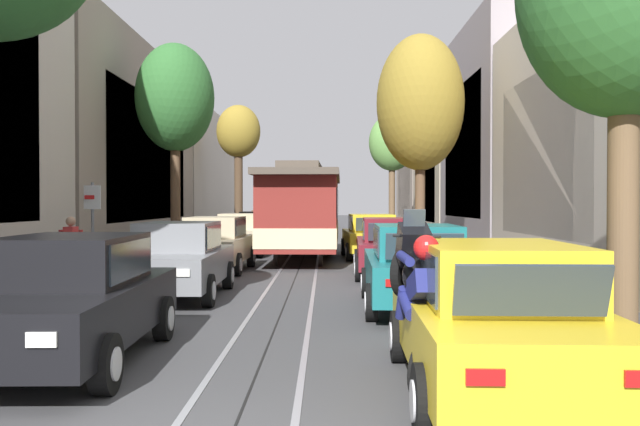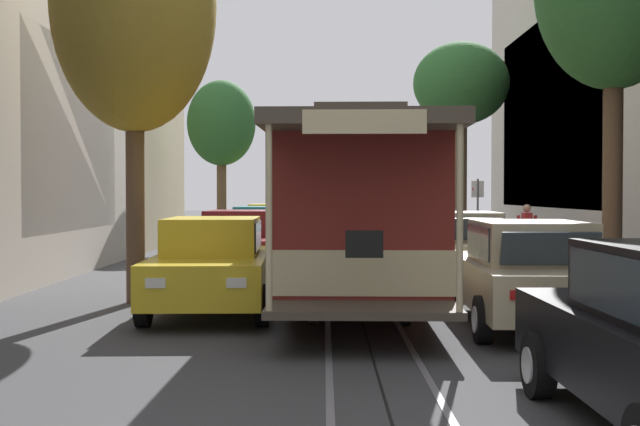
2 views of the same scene
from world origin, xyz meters
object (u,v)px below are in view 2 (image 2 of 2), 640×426
Objects in this scene: street_tree_kerb_left_near at (461,86)px; street_sign_post at (478,210)px; motorcycle_with_rider at (291,220)px; parked_car_grey_second_left at (426,235)px; fire_hydrant at (210,249)px; pedestrian_on_left_pavement at (527,231)px; parked_car_maroon_mid_right at (240,243)px; parked_car_beige_mid_left at (461,247)px; parked_car_teal_second_right at (261,232)px; street_tree_kerb_right_near at (221,125)px; parked_car_yellow_fourth_right at (212,265)px; street_tree_kerb_right_second at (134,7)px; parked_car_beige_fourth_left at (528,274)px; parked_car_yellow_near_right at (271,225)px; parked_car_black_near_left at (408,227)px; cable_car_trolley at (357,212)px.

street_tree_kerb_left_near is 2.96× the size of street_sign_post.
street_tree_kerb_left_near is at bearing 157.96° from motorcycle_with_rider.
parked_car_grey_second_left is 5.20× the size of fire_hydrant.
parked_car_maroon_mid_right is at bearing 21.64° from pedestrian_on_left_pavement.
parked_car_beige_mid_left reaches higher than fire_hydrant.
street_tree_kerb_right_near reaches higher than parked_car_teal_second_right.
street_tree_kerb_left_near is (-1.63, -9.79, 4.82)m from parked_car_beige_mid_left.
parked_car_beige_mid_left and parked_car_yellow_fourth_right have the same top height.
parked_car_beige_mid_left is at bearing -137.78° from parked_car_yellow_fourth_right.
street_tree_kerb_right_near is 14.53m from street_tree_kerb_right_second.
parked_car_beige_mid_left is at bearing -154.14° from street_tree_kerb_right_second.
parked_car_beige_fourth_left is 2.28× the size of motorcycle_with_rider.
fire_hydrant is at bearing 6.57° from street_sign_post.
street_tree_kerb_left_near is 1.18× the size of street_tree_kerb_right_near.
parked_car_beige_fourth_left and parked_car_teal_second_right have the same top height.
parked_car_yellow_near_right is (4.89, -6.98, 0.00)m from parked_car_grey_second_left.
street_tree_kerb_left_near is 8.57m from street_tree_kerb_right_near.
street_tree_kerb_left_near is 0.92× the size of street_tree_kerb_right_second.
street_tree_kerb_right_near is at bearing -80.39° from parked_car_maroon_mid_right.
parked_car_black_near_left and parked_car_grey_second_left have the same top height.
parked_car_beige_mid_left and parked_car_maroon_mid_right have the same top height.
parked_car_teal_second_right is at bearing -17.54° from parked_car_grey_second_left.
parked_car_beige_mid_left is 4.41m from cable_car_trolley.
motorcycle_with_rider is (1.80, -15.74, -0.66)m from cable_car_trolley.
parked_car_beige_mid_left is 2.61× the size of pedestrian_on_left_pavement.
cable_car_trolley reaches higher than parked_car_teal_second_right.
parked_car_teal_second_right is at bearing -125.72° from fire_hydrant.
parked_car_grey_second_left is at bearing 68.83° from street_tree_kerb_left_near.
pedestrian_on_left_pavement is at bearing 142.67° from street_tree_kerb_right_near.
parked_car_black_near_left is at bearing -117.38° from parked_car_maroon_mid_right.
pedestrian_on_left_pavement is at bearing 111.28° from parked_car_black_near_left.
street_sign_post is at bearing 132.27° from motorcycle_with_rider.
parked_car_yellow_near_right is 5.46m from parked_car_teal_second_right.
parked_car_teal_second_right is (4.93, -6.80, 0.00)m from parked_car_beige_mid_left.
street_tree_kerb_right_second is at bearing 84.65° from parked_car_yellow_near_right.
parked_car_yellow_fourth_right is 2.72m from cable_car_trolley.
motorcycle_with_rider is (4.22, -18.00, 0.21)m from parked_car_beige_fourth_left.
parked_car_black_near_left is 6.40m from parked_car_teal_second_right.
parked_car_teal_second_right is 0.62× the size of street_tree_kerb_left_near.
motorcycle_with_rider is (-2.47, -0.79, -3.44)m from street_tree_kerb_right_near.
street_tree_kerb_right_second is 9.50m from fire_hydrant.
cable_car_trolley is 15.86m from motorcycle_with_rider.
parked_car_grey_second_left is 0.48× the size of cable_car_trolley.
parked_car_yellow_near_right is 16.06m from cable_car_trolley.
parked_car_beige_mid_left is at bearing -124.29° from cable_car_trolley.
parked_car_yellow_near_right is at bearing -152.75° from street_tree_kerb_right_near.
parked_car_yellow_near_right is at bearing -90.05° from parked_car_maroon_mid_right.
street_tree_kerb_left_near reaches higher than parked_car_beige_fourth_left.
parked_car_beige_fourth_left is 18.76m from parked_car_yellow_near_right.
parked_car_yellow_fourth_right is at bearing 65.41° from street_tree_kerb_left_near.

